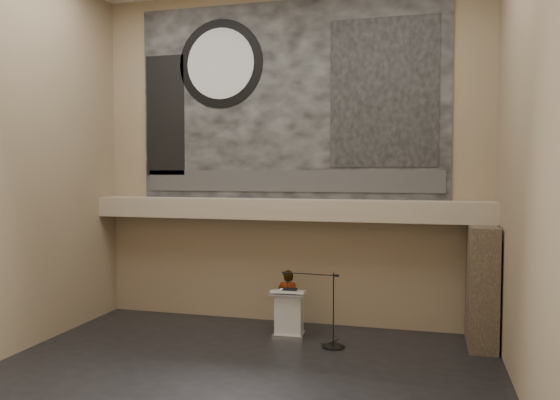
# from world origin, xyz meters

# --- Properties ---
(floor) EXTENTS (10.00, 10.00, 0.00)m
(floor) POSITION_xyz_m (0.00, 0.00, 0.00)
(floor) COLOR black
(floor) RESTS_ON ground
(wall_back) EXTENTS (10.00, 0.02, 8.50)m
(wall_back) POSITION_xyz_m (0.00, 4.00, 4.25)
(wall_back) COLOR #897957
(wall_back) RESTS_ON floor
(wall_front) EXTENTS (10.00, 0.02, 8.50)m
(wall_front) POSITION_xyz_m (0.00, -4.00, 4.25)
(wall_front) COLOR #897957
(wall_front) RESTS_ON floor
(wall_left) EXTENTS (0.02, 8.00, 8.50)m
(wall_left) POSITION_xyz_m (-5.00, 0.00, 4.25)
(wall_left) COLOR #897957
(wall_left) RESTS_ON floor
(wall_right) EXTENTS (0.02, 8.00, 8.50)m
(wall_right) POSITION_xyz_m (5.00, 0.00, 4.25)
(wall_right) COLOR #897957
(wall_right) RESTS_ON floor
(soffit) EXTENTS (10.00, 0.80, 0.50)m
(soffit) POSITION_xyz_m (0.00, 3.60, 2.95)
(soffit) COLOR gray
(soffit) RESTS_ON wall_back
(sprinkler_left) EXTENTS (0.04, 0.04, 0.06)m
(sprinkler_left) POSITION_xyz_m (-1.60, 3.55, 2.67)
(sprinkler_left) COLOR #B2893D
(sprinkler_left) RESTS_ON soffit
(sprinkler_right) EXTENTS (0.04, 0.04, 0.06)m
(sprinkler_right) POSITION_xyz_m (1.90, 3.55, 2.67)
(sprinkler_right) COLOR #B2893D
(sprinkler_right) RESTS_ON soffit
(banner) EXTENTS (8.00, 0.05, 5.00)m
(banner) POSITION_xyz_m (0.00, 3.97, 5.70)
(banner) COLOR black
(banner) RESTS_ON wall_back
(banner_text_strip) EXTENTS (7.76, 0.02, 0.55)m
(banner_text_strip) POSITION_xyz_m (0.00, 3.93, 3.65)
(banner_text_strip) COLOR #303030
(banner_text_strip) RESTS_ON banner
(banner_clock_rim) EXTENTS (2.30, 0.02, 2.30)m
(banner_clock_rim) POSITION_xyz_m (-1.80, 3.93, 6.70)
(banner_clock_rim) COLOR black
(banner_clock_rim) RESTS_ON banner
(banner_clock_face) EXTENTS (1.84, 0.02, 1.84)m
(banner_clock_face) POSITION_xyz_m (-1.80, 3.91, 6.70)
(banner_clock_face) COLOR silver
(banner_clock_face) RESTS_ON banner
(banner_building_print) EXTENTS (2.60, 0.02, 3.60)m
(banner_building_print) POSITION_xyz_m (2.40, 3.93, 5.80)
(banner_building_print) COLOR black
(banner_building_print) RESTS_ON banner
(banner_brick_print) EXTENTS (1.10, 0.02, 3.20)m
(banner_brick_print) POSITION_xyz_m (-3.40, 3.93, 5.40)
(banner_brick_print) COLOR black
(banner_brick_print) RESTS_ON banner
(stone_pier) EXTENTS (0.60, 1.40, 2.70)m
(stone_pier) POSITION_xyz_m (4.65, 3.15, 1.35)
(stone_pier) COLOR #3D3125
(stone_pier) RESTS_ON floor
(lectern) EXTENTS (0.82, 0.61, 1.14)m
(lectern) POSITION_xyz_m (0.34, 2.76, 0.55)
(lectern) COLOR silver
(lectern) RESTS_ON floor
(binder) EXTENTS (0.32, 0.26, 0.04)m
(binder) POSITION_xyz_m (0.35, 2.77, 1.12)
(binder) COLOR black
(binder) RESTS_ON lectern
(papers) EXTENTS (0.23, 0.32, 0.00)m
(papers) POSITION_xyz_m (0.21, 2.75, 1.10)
(papers) COLOR white
(papers) RESTS_ON lectern
(speaker_person) EXTENTS (0.59, 0.42, 1.51)m
(speaker_person) POSITION_xyz_m (0.20, 3.18, 0.75)
(speaker_person) COLOR white
(speaker_person) RESTS_ON floor
(mic_stand) EXTENTS (1.45, 0.52, 1.67)m
(mic_stand) POSITION_xyz_m (1.44, 2.25, 0.25)
(mic_stand) COLOR black
(mic_stand) RESTS_ON floor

